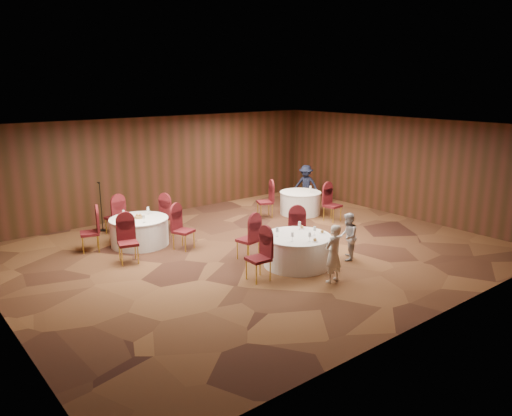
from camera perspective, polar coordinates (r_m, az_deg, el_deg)
ground at (r=13.00m, az=-0.14°, el=-5.01°), size 12.00×12.00×0.00m
room_shell at (r=12.49m, az=-0.15°, el=3.52°), size 12.00×12.00×12.00m
table_main at (r=12.00m, az=4.71°, el=-4.84°), size 1.62×1.62×0.74m
table_left at (r=13.80m, az=-13.18°, el=-2.61°), size 1.56×1.56×0.74m
table_right at (r=16.65m, az=5.08°, el=0.62°), size 1.36×1.36×0.74m
chairs_main at (r=12.19m, az=1.41°, el=-3.88°), size 2.78×1.79×1.00m
chairs_left at (r=13.74m, az=-13.34°, el=-2.16°), size 3.11×3.03×1.00m
chairs_right at (r=15.99m, az=4.85°, el=0.51°), size 1.99×2.31×1.00m
tabletop_main at (r=11.88m, az=5.61°, el=-2.69°), size 1.14×1.07×0.22m
tabletop_left at (r=13.68m, az=-13.28°, el=-0.82°), size 0.75×0.83×0.22m
tabletop_right at (r=16.51m, az=6.25°, el=2.34°), size 0.08×0.08×0.22m
mic_stand at (r=15.38m, az=-17.20°, el=-0.98°), size 0.24×0.24×1.46m
woman_a at (r=11.04m, az=8.83°, el=-5.17°), size 0.50×0.35×1.31m
woman_b at (r=12.47m, az=10.44°, el=-3.24°), size 0.73×0.71×1.19m
man_c at (r=17.89m, az=5.72°, el=2.66°), size 0.87×1.05×1.41m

